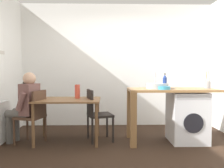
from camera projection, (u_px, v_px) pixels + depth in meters
name	position (u px, v px, depth m)	size (l,w,h in m)	color
ground_plane	(121.00, 150.00, 3.59)	(5.46, 5.46, 0.00)	black
wall_back	(117.00, 65.00, 5.26)	(4.60, 0.10, 2.70)	white
dining_table	(68.00, 105.00, 4.01)	(1.10, 0.76, 0.74)	brown
chair_person_seat	(34.00, 114.00, 3.89)	(0.49, 0.49, 0.90)	#4C3323
chair_opposite	(96.00, 112.00, 4.06)	(0.50, 0.50, 0.90)	black
seated_person	(25.00, 104.00, 3.92)	(0.55, 0.54, 1.20)	#595651
kitchen_counter	(160.00, 98.00, 4.00)	(1.50, 0.68, 0.92)	#9E7042
washing_machine	(187.00, 117.00, 4.03)	(0.60, 0.61, 0.86)	silver
sink_basin	(157.00, 86.00, 3.99)	(0.38, 0.38, 0.09)	#9EA0A5
tap	(155.00, 80.00, 4.16)	(0.02, 0.02, 0.28)	#B2B2B7
bottle_tall_green	(165.00, 82.00, 4.07)	(0.07, 0.07, 0.26)	navy
mixing_bowl	(164.00, 88.00, 3.79)	(0.20, 0.20, 0.05)	teal
utensil_crock	(207.00, 84.00, 4.06)	(0.11, 0.11, 0.30)	gray
vase	(77.00, 91.00, 4.11)	(0.09, 0.09, 0.24)	#D84C38
scissors	(171.00, 89.00, 3.89)	(0.15, 0.06, 0.01)	#B2B2B7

